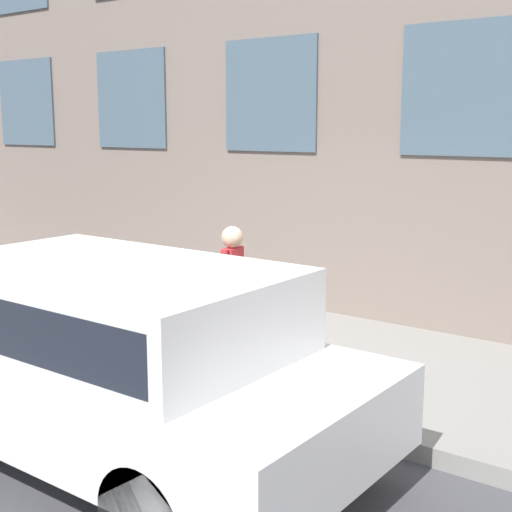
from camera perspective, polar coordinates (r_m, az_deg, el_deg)
name	(u,v)px	position (r m, az deg, el deg)	size (l,w,h in m)	color
ground_plane	(200,399)	(6.65, -4.52, -11.31)	(80.00, 80.00, 0.00)	#47474C
sidewalk	(288,352)	(7.68, 2.54, -7.65)	(2.85, 60.00, 0.15)	gray
fire_hydrant	(281,341)	(6.59, 2.03, -6.78)	(0.37, 0.47, 0.70)	gold
person	(233,280)	(7.04, -1.89, -1.91)	(0.32, 0.21, 1.34)	#998466
parked_truck_white_near	(105,345)	(5.43, -12.02, -7.02)	(1.88, 4.32, 1.47)	black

